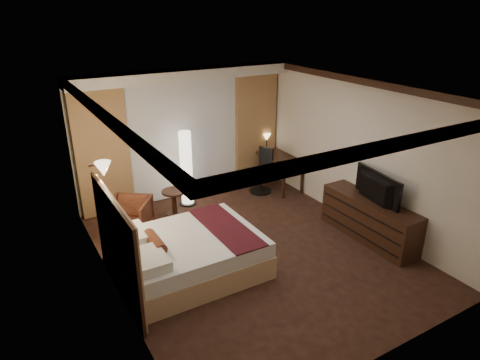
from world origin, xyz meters
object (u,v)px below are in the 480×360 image
television (373,183)px  bed (190,254)px  office_chair (261,171)px  armchair (129,215)px  side_table (174,203)px  desk (278,171)px  dresser (369,219)px  floor_lamp (186,169)px

television → bed: bearing=87.3°
office_chair → armchair: bearing=167.2°
side_table → desk: bearing=2.6°
armchair → office_chair: bearing=43.1°
armchair → office_chair: (3.02, 0.34, 0.14)m
bed → dresser: size_ratio=1.11×
side_table → office_chair: bearing=1.8°
side_table → floor_lamp: bearing=36.4°
side_table → dresser: size_ratio=0.27×
desk → office_chair: (-0.49, -0.05, 0.12)m
side_table → floor_lamp: size_ratio=0.32×
floor_lamp → dresser: 3.65m
dresser → office_chair: bearing=101.6°
side_table → office_chair: 2.07m
armchair → floor_lamp: floor_lamp is taller
bed → television: 3.26m
floor_lamp → side_table: bearing=-143.6°
floor_lamp → dresser: size_ratio=0.83×
armchair → television: television is taller
floor_lamp → dresser: (2.18, -2.90, -0.42)m
bed → side_table: bearing=74.4°
office_chair → side_table: bearing=162.6°
office_chair → dresser: 2.72m
bed → desk: (3.09, 2.07, 0.07)m
office_chair → dresser: bearing=-97.7°
armchair → television: size_ratio=0.64×
armchair → side_table: bearing=52.5°
side_table → dresser: bearing=-45.0°
floor_lamp → television: 3.62m
armchair → floor_lamp: 1.56m
bed → armchair: bearing=104.2°
floor_lamp → dresser: floor_lamp is taller
side_table → floor_lamp: (0.42, 0.31, 0.53)m
side_table → floor_lamp: floor_lamp is taller
floor_lamp → desk: size_ratio=1.27×
armchair → office_chair: size_ratio=0.72×
desk → dresser: (0.05, -2.71, -0.01)m
dresser → desk: bearing=91.1°
armchair → side_table: (0.97, 0.27, -0.10)m
armchair → floor_lamp: (1.39, 0.58, 0.43)m
bed → dresser: bearing=-11.5°
desk → television: 2.79m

